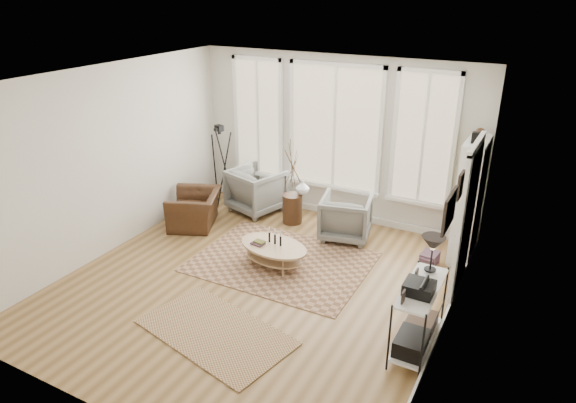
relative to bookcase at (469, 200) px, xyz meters
The scene contains 17 objects.
room 3.30m from the bookcase, 137.70° to the right, with size 5.50×5.54×2.90m.
bay_window 2.57m from the bookcase, 168.63° to the left, with size 4.14×0.12×2.24m.
door 1.10m from the bookcase, 82.91° to the right, with size 0.09×1.06×2.22m.
bookcase is the anchor object (origin of this frame).
low_shelf 2.56m from the bookcase, 91.28° to the right, with size 0.38×1.08×1.30m.
wall_art 2.66m from the bookcase, 86.75° to the right, with size 0.04×0.88×0.44m.
rug_main 3.00m from the bookcase, 147.93° to the right, with size 2.60×1.95×0.01m, color brown.
rug_runner 4.22m from the bookcase, 123.97° to the right, with size 1.91×1.06×0.01m, color brown.
coffee_table 3.05m from the bookcase, 146.28° to the right, with size 1.20×0.86×0.51m.
armchair_left 3.81m from the bookcase, behind, with size 0.88×0.90×0.82m, color slate.
armchair_right 1.97m from the bookcase, behind, with size 0.80×0.82×0.75m, color slate.
side_table 2.95m from the bookcase, behind, with size 0.35×0.35×1.48m.
vase 2.81m from the bookcase, behind, with size 0.24×0.24×0.25m, color silver.
accent_chair 4.57m from the bookcase, 166.57° to the right, with size 0.82×0.94×0.61m, color #3D2414.
tripod_camera 4.54m from the bookcase, behind, with size 0.55×0.55×1.56m.
book_stack_near 1.06m from the bookcase, 128.26° to the right, with size 0.23×0.30×0.19m, color maroon.
book_stack_far 1.11m from the bookcase, 124.54° to the right, with size 0.20×0.25×0.16m, color maroon.
Camera 1 is at (3.35, -5.35, 3.97)m, focal length 32.00 mm.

